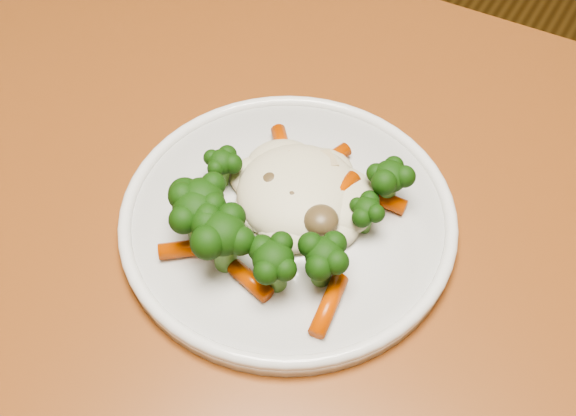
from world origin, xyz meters
name	(u,v)px	position (x,y,z in m)	size (l,w,h in m)	color
dining_table	(334,387)	(0.10, -0.30, 0.64)	(1.16, 0.80, 0.75)	brown
plate	(288,219)	(0.02, -0.25, 0.76)	(0.25, 0.25, 0.01)	white
meal	(274,209)	(0.02, -0.26, 0.78)	(0.15, 0.17, 0.05)	beige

